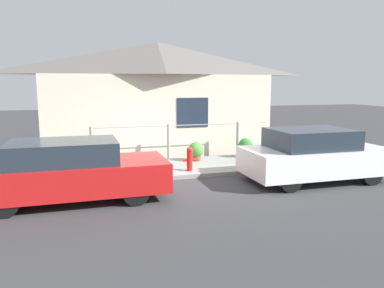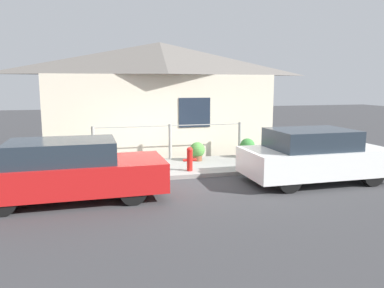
% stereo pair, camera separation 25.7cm
% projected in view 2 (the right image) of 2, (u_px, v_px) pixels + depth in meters
% --- Properties ---
extents(ground_plane, '(60.00, 60.00, 0.00)m').
position_uv_depth(ground_plane, '(187.00, 179.00, 10.07)').
color(ground_plane, '#38383A').
extents(sidewalk, '(24.00, 2.35, 0.12)m').
position_uv_depth(sidewalk, '(177.00, 168.00, 11.18)').
color(sidewalk, gray).
rests_on(sidewalk, ground_plane).
extents(house, '(8.24, 2.23, 3.99)m').
position_uv_depth(house, '(161.00, 65.00, 13.18)').
color(house, beige).
rests_on(house, ground_plane).
extents(fence, '(4.90, 0.10, 1.14)m').
position_uv_depth(fence, '(170.00, 140.00, 12.05)').
color(fence, '#999993').
rests_on(fence, sidewalk).
extents(car_left, '(4.10, 1.72, 1.33)m').
position_uv_depth(car_left, '(69.00, 170.00, 8.17)').
color(car_left, red).
rests_on(car_left, ground_plane).
extents(car_right, '(3.74, 1.75, 1.38)m').
position_uv_depth(car_right, '(314.00, 156.00, 9.70)').
color(car_right, white).
rests_on(car_right, ground_plane).
extents(fire_hydrant, '(0.38, 0.17, 0.68)m').
position_uv_depth(fire_hydrant, '(190.00, 158.00, 10.47)').
color(fire_hydrant, red).
rests_on(fire_hydrant, sidewalk).
extents(potted_plant_near_hydrant, '(0.48, 0.48, 0.59)m').
position_uv_depth(potted_plant_near_hydrant, '(197.00, 151.00, 11.86)').
color(potted_plant_near_hydrant, brown).
rests_on(potted_plant_near_hydrant, sidewalk).
extents(potted_plant_by_fence, '(0.60, 0.60, 0.72)m').
position_uv_depth(potted_plant_by_fence, '(64.00, 156.00, 10.64)').
color(potted_plant_by_fence, brown).
rests_on(potted_plant_by_fence, sidewalk).
extents(potted_plant_corner, '(0.49, 0.49, 0.63)m').
position_uv_depth(potted_plant_corner, '(247.00, 146.00, 12.40)').
color(potted_plant_corner, brown).
rests_on(potted_plant_corner, sidewalk).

